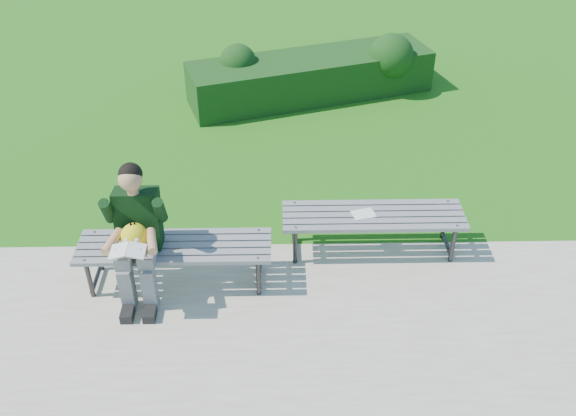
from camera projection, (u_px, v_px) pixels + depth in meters
name	position (u px, v px, depth m)	size (l,w,h in m)	color
ground	(263.00, 246.00, 6.67)	(80.00, 80.00, 0.00)	#22771A
walkway	(261.00, 380.00, 5.24)	(30.00, 3.50, 0.02)	#B1A795
hedge	(316.00, 73.00, 9.36)	(3.66, 1.93, 0.90)	#1A3F0F
bench_left	(175.00, 249.00, 5.97)	(1.80, 0.50, 0.46)	gray
bench_right	(373.00, 218.00, 6.36)	(1.80, 0.50, 0.46)	gray
seated_boy	(136.00, 231.00, 5.71)	(0.56, 0.76, 1.31)	gray
paper_sheet	(364.00, 214.00, 6.33)	(0.25, 0.21, 0.01)	white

